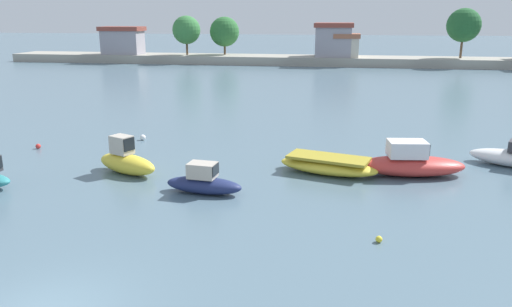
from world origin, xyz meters
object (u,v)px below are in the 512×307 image
(moored_boat_2, at_px, (204,182))
(moored_boat_3, at_px, (328,165))
(moored_boat_4, at_px, (410,163))
(mooring_buoy_2, at_px, (379,239))
(moored_boat_1, at_px, (126,161))
(mooring_buoy_1, at_px, (143,137))
(mooring_buoy_0, at_px, (38,146))

(moored_boat_2, xyz_separation_m, moored_boat_3, (5.55, 3.95, -0.09))
(moored_boat_2, height_order, moored_boat_4, moored_boat_4)
(moored_boat_3, bearing_deg, moored_boat_4, 21.28)
(moored_boat_2, relative_size, moored_boat_4, 0.66)
(mooring_buoy_2, bearing_deg, moored_boat_1, 153.11)
(moored_boat_1, bearing_deg, mooring_buoy_2, -2.01)
(mooring_buoy_1, relative_size, mooring_buoy_2, 1.48)
(moored_boat_2, bearing_deg, mooring_buoy_2, -22.00)
(moored_boat_3, height_order, moored_boat_4, moored_boat_4)
(mooring_buoy_1, bearing_deg, moored_boat_2, -54.11)
(moored_boat_1, distance_m, moored_boat_4, 14.56)
(mooring_buoy_0, bearing_deg, moored_boat_4, -4.27)
(moored_boat_4, xyz_separation_m, mooring_buoy_0, (-21.79, 1.63, -0.47))
(moored_boat_1, relative_size, moored_boat_4, 0.70)
(moored_boat_3, distance_m, mooring_buoy_2, 8.22)
(moored_boat_1, bearing_deg, mooring_buoy_1, 130.24)
(moored_boat_1, relative_size, moored_boat_2, 1.07)
(moored_boat_1, xyz_separation_m, moored_boat_4, (14.41, 2.12, -0.02))
(mooring_buoy_2, bearing_deg, mooring_buoy_0, 153.12)
(moored_boat_1, relative_size, mooring_buoy_2, 16.19)
(moored_boat_1, distance_m, mooring_buoy_0, 8.29)
(moored_boat_1, distance_m, mooring_buoy_1, 7.15)
(mooring_buoy_1, bearing_deg, mooring_buoy_2, -42.74)
(mooring_buoy_2, bearing_deg, moored_boat_2, 152.26)
(moored_boat_3, height_order, mooring_buoy_1, moored_boat_3)
(moored_boat_1, height_order, moored_boat_4, moored_boat_1)
(moored_boat_4, relative_size, mooring_buoy_2, 22.98)
(moored_boat_2, distance_m, mooring_buoy_0, 13.51)
(mooring_buoy_1, distance_m, mooring_buoy_2, 19.34)
(moored_boat_1, distance_m, moored_boat_2, 5.23)
(moored_boat_1, bearing_deg, moored_boat_4, 33.24)
(moored_boat_4, distance_m, mooring_buoy_2, 8.64)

